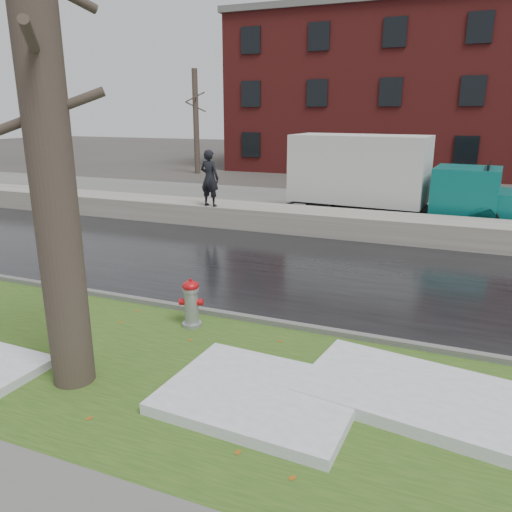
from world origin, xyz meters
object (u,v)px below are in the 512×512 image
at_px(fire_hydrant, 191,301).
at_px(worker, 210,178).
at_px(tree, 46,120).
at_px(box_truck, 386,177).

height_order(fire_hydrant, worker, worker).
xyz_separation_m(tree, worker, (-2.92, 10.11, -2.08)).
bearing_deg(box_truck, fire_hydrant, -95.11).
distance_m(fire_hydrant, tree, 4.10).
distance_m(tree, box_truck, 13.78).
height_order(fire_hydrant, box_truck, box_truck).
height_order(box_truck, worker, box_truck).
xyz_separation_m(fire_hydrant, tree, (-0.66, -2.38, 3.26)).
bearing_deg(worker, fire_hydrant, 121.88).
relative_size(fire_hydrant, box_truck, 0.10).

